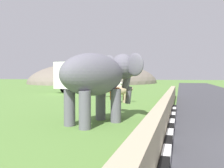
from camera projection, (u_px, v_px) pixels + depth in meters
The scene contains 9 objects.
striped_curb at pixel (168, 149), 5.76m from camera, with size 16.20×0.20×0.24m.
barrier_parapet at pixel (162, 117), 8.09m from camera, with size 28.00×0.36×1.00m, color tan.
elephant at pixel (100, 76), 9.51m from camera, with size 4.01×3.31×2.96m.
person_handler at pixel (115, 98), 10.70m from camera, with size 0.44×0.61×1.66m.
bus_white at pixel (85, 75), 29.41m from camera, with size 9.61×4.06×3.50m.
cow_near at pixel (119, 91), 16.52m from camera, with size 1.32×1.84×1.23m.
cow_mid at pixel (110, 88), 21.02m from camera, with size 0.62×1.89×1.23m.
cow_far at pixel (118, 84), 32.15m from camera, with size 0.64×1.89×1.23m.
hill_east at pixel (96, 83), 65.19m from camera, with size 42.18×33.74×11.60m.
Camera 1 is at (-6.21, 3.30, 1.94)m, focal length 37.03 mm.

